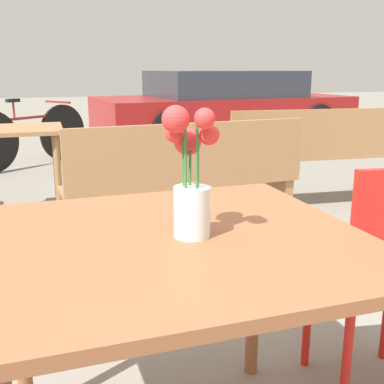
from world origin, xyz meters
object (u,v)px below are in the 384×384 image
bench_middle (332,152)px  bench_far (187,182)px  table_back (21,146)px  parked_car (223,106)px  table_front (177,270)px  bicycle (30,136)px  flower_vase (190,184)px

bench_middle → bench_far: same height
table_back → parked_car: 4.98m
table_front → bench_far: (0.55, 1.77, -0.20)m
table_front → table_back: (-0.49, 2.80, -0.07)m
table_front → bicycle: size_ratio=0.70×
table_front → table_back: table_front is taller
table_front → bench_middle: bench_middle is taller
table_back → bicycle: bearing=89.8°
flower_vase → parked_car: 7.18m
bench_far → bicycle: (-1.03, 3.26, -0.09)m
bicycle → parked_car: bearing=27.5°
table_front → parked_car: bearing=68.3°
parked_car → bench_far: bearing=-113.2°
flower_vase → bench_middle: flower_vase is taller
bench_far → table_back: 1.47m
flower_vase → bench_far: flower_vase is taller
bench_middle → bench_far: (-1.49, -0.64, -0.01)m
bench_middle → table_back: 2.56m
table_back → table_front: bearing=-80.1°
bicycle → table_front: bearing=-84.6°
flower_vase → bench_far: bearing=73.8°
bench_far → bicycle: 3.42m
bench_middle → bench_far: 1.62m
table_front → table_back: 2.84m
table_front → table_back: size_ratio=1.35×
table_back → parked_car: bearing=50.9°
bench_middle → bicycle: size_ratio=1.35×
bench_far → bicycle: size_ratio=1.15×
bicycle → parked_car: 3.54m
table_front → flower_vase: 0.24m
parked_car → table_back: bearing=-129.1°
bench_middle → table_back: size_ratio=2.60×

